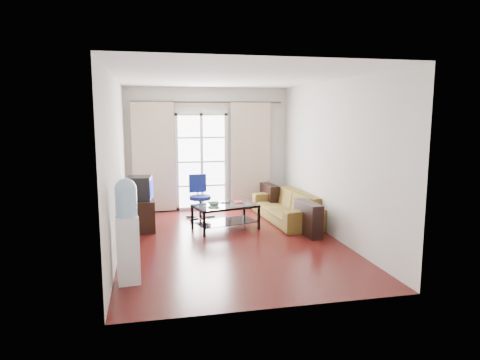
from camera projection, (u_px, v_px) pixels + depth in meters
name	position (u px, v px, depth m)	size (l,w,h in m)	color
floor	(230.00, 241.00, 7.23)	(5.20, 5.20, 0.00)	#541714
ceiling	(230.00, 78.00, 6.82)	(5.20, 5.20, 0.00)	white
wall_back	(208.00, 149.00, 9.53)	(3.60, 0.02, 2.70)	silver
wall_front	(276.00, 188.00, 4.51)	(3.60, 0.02, 2.70)	silver
wall_left	(116.00, 164.00, 6.65)	(0.02, 5.20, 2.70)	silver
wall_right	(332.00, 159.00, 7.40)	(0.02, 5.20, 2.70)	silver
french_door	(202.00, 162.00, 9.49)	(1.16, 0.06, 2.15)	white
curtain_rod	(208.00, 102.00, 9.28)	(0.04, 0.04, 3.30)	#4C3F2D
curtain_left	(153.00, 157.00, 9.19)	(0.90, 0.07, 2.35)	beige
curtain_right	(250.00, 155.00, 9.64)	(0.90, 0.07, 2.35)	beige
radiator	(244.00, 193.00, 9.76)	(0.64, 0.12, 0.64)	#9F9FA2
sofa	(286.00, 206.00, 8.55)	(0.93, 2.08, 0.59)	brown
coffee_table	(225.00, 213.00, 7.92)	(1.28, 0.92, 0.46)	silver
bowl	(214.00, 204.00, 7.84)	(0.26, 0.26, 0.05)	#318641
book	(235.00, 202.00, 8.09)	(0.16, 0.21, 0.02)	#AF1534
remote	(225.00, 202.00, 8.06)	(0.17, 0.05, 0.02)	black
tv_stand	(139.00, 214.00, 7.91)	(0.52, 0.78, 0.57)	black
crt_tv	(138.00, 188.00, 7.79)	(0.51, 0.51, 0.43)	black
task_chair	(200.00, 206.00, 8.73)	(0.68, 0.68, 0.90)	black
water_cooler	(127.00, 229.00, 5.34)	(0.31, 0.30, 1.34)	white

